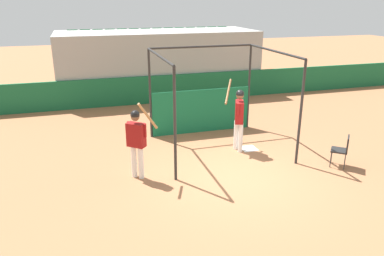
% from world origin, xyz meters
% --- Properties ---
extents(ground_plane, '(60.00, 60.00, 0.00)m').
position_xyz_m(ground_plane, '(0.00, 0.00, 0.00)').
color(ground_plane, '#9E6642').
extents(outfield_wall, '(24.00, 0.12, 1.15)m').
position_xyz_m(outfield_wall, '(0.00, 7.27, 0.57)').
color(outfield_wall, '#196038').
rests_on(outfield_wall, ground).
extents(bleacher_section, '(8.70, 3.20, 2.83)m').
position_xyz_m(bleacher_section, '(0.00, 8.93, 1.41)').
color(bleacher_section, '#9E9E99').
rests_on(bleacher_section, ground).
extents(batting_cage, '(3.37, 3.17, 2.79)m').
position_xyz_m(batting_cage, '(0.24, 2.77, 1.20)').
color(batting_cage, '#282828').
rests_on(batting_cage, ground).
extents(home_plate, '(0.44, 0.44, 0.02)m').
position_xyz_m(home_plate, '(1.11, 1.50, 0.01)').
color(home_plate, white).
rests_on(home_plate, ground).
extents(player_batter, '(0.61, 0.97, 1.96)m').
position_xyz_m(player_batter, '(0.75, 1.51, 1.09)').
color(player_batter, white).
rests_on(player_batter, ground).
extents(player_waiting, '(0.75, 0.59, 1.97)m').
position_xyz_m(player_waiting, '(-2.26, 0.60, 1.03)').
color(player_waiting, white).
rests_on(player_waiting, ground).
extents(folding_chair, '(0.56, 0.56, 0.84)m').
position_xyz_m(folding_chair, '(2.90, -0.29, 0.52)').
color(folding_chair, black).
rests_on(folding_chair, ground).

